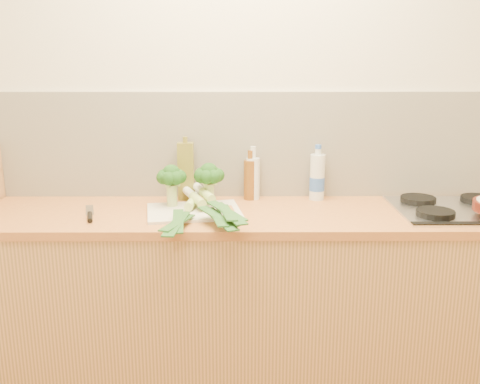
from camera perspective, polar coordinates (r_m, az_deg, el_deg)
The scene contains 14 objects.
room_shell at distance 2.75m, azimuth 0.22°, elevation 5.02°, with size 3.50×3.50×3.50m.
counter at distance 2.69m, azimuth 0.26°, elevation -11.31°, with size 3.20×0.62×0.90m.
gas_hob at distance 2.73m, azimuth 22.24°, elevation -1.63°, with size 0.58×0.50×0.04m.
chopping_board at distance 2.51m, azimuth -4.95°, elevation -2.07°, with size 0.43×0.32×0.01m, color beige.
broccoli_left at distance 2.56m, azimuth -7.33°, elevation 1.53°, with size 0.14×0.14×0.20m.
broccoli_right at distance 2.58m, azimuth -3.34°, elevation 1.73°, with size 0.15×0.15×0.20m.
leek_front at distance 2.49m, azimuth -5.45°, elevation -1.51°, with size 0.14×0.73×0.04m.
leek_mid at distance 2.46m, azimuth -4.07°, elevation -1.24°, with size 0.29×0.67×0.04m.
leek_back at distance 2.47m, azimuth -3.04°, elevation -0.75°, with size 0.27×0.67×0.04m.
chefs_knife at distance 2.53m, azimuth -15.72°, elevation -2.41°, with size 0.11×0.30×0.02m.
oil_tin at distance 2.72m, azimuth -5.79°, elevation 2.25°, with size 0.08×0.05×0.32m.
glass_bottle at distance 2.73m, azimuth 1.38°, elevation 1.57°, with size 0.07×0.07×0.27m.
amber_bottle at distance 2.72m, azimuth 1.07°, elevation 1.40°, with size 0.06×0.06×0.25m.
water_bottle at distance 2.75m, azimuth 8.23°, elevation 1.46°, with size 0.08×0.08×0.26m.
Camera 1 is at (-0.02, -1.23, 1.61)m, focal length 40.00 mm.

